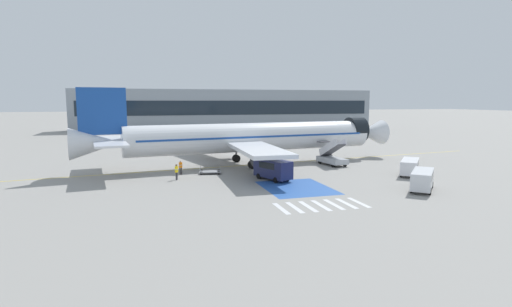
{
  "coord_description": "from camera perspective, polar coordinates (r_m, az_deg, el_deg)",
  "views": [
    {
      "loc": [
        -16.43,
        -52.53,
        8.86
      ],
      "look_at": [
        -1.22,
        0.3,
        1.56
      ],
      "focal_mm": 28.0,
      "sensor_mm": 36.0,
      "label": 1
    }
  ],
  "objects": [
    {
      "name": "airliner",
      "position": [
        54.97,
        -0.68,
        2.32
      ],
      "size": [
        45.42,
        31.44,
        10.39
      ],
      "rotation": [
        0.0,
        0.0,
        -1.45
      ],
      "color": "silver",
      "rests_on": "ground_plane"
    },
    {
      "name": "apron_walkway_bar_1",
      "position": [
        33.76,
        5.57,
        -7.68
      ],
      "size": [
        0.44,
        3.6,
        0.01
      ],
      "primitive_type": "cube",
      "color": "silver",
      "rests_on": "ground_plane"
    },
    {
      "name": "terminal_building",
      "position": [
        127.73,
        -3.78,
        6.31
      ],
      "size": [
        93.08,
        12.1,
        12.19
      ],
      "color": "#89939E",
      "rests_on": "ground_plane"
    },
    {
      "name": "ground_crew_1",
      "position": [
        49.0,
        -10.72,
        -1.83
      ],
      "size": [
        0.45,
        0.27,
        1.69
      ],
      "rotation": [
        0.0,
        0.0,
        3.05
      ],
      "color": "#2D2D33",
      "rests_on": "ground_plane"
    },
    {
      "name": "baggage_cart",
      "position": [
        48.99,
        -6.56,
        -2.6
      ],
      "size": [
        2.85,
        1.99,
        0.87
      ],
      "rotation": [
        0.0,
        0.0,
        4.51
      ],
      "color": "gray",
      "rests_on": "ground_plane"
    },
    {
      "name": "fuel_tanker",
      "position": [
        73.57,
        -10.04,
        1.88
      ],
      "size": [
        10.11,
        2.92,
        3.39
      ],
      "rotation": [
        0.0,
        0.0,
        -1.54
      ],
      "color": "#38383D",
      "rests_on": "ground_plane"
    },
    {
      "name": "ground_crew_0",
      "position": [
        45.67,
        -11.29,
        -2.44
      ],
      "size": [
        0.41,
        0.49,
        1.8
      ],
      "rotation": [
        0.0,
        0.0,
        4.19
      ],
      "color": "#2D2D33",
      "rests_on": "ground_plane"
    },
    {
      "name": "ground_plane",
      "position": [
        55.75,
        1.29,
        -1.58
      ],
      "size": [
        600.0,
        600.0,
        0.0
      ],
      "primitive_type": "plane",
      "color": "gray"
    },
    {
      "name": "apron_walkway_bar_3",
      "position": [
        34.69,
        9.29,
        -7.33
      ],
      "size": [
        0.44,
        3.6,
        0.01
      ],
      "primitive_type": "cube",
      "color": "silver",
      "rests_on": "ground_plane"
    },
    {
      "name": "apron_walkway_bar_4",
      "position": [
        35.21,
        11.07,
        -7.15
      ],
      "size": [
        0.44,
        3.6,
        0.01
      ],
      "primitive_type": "cube",
      "color": "silver",
      "rests_on": "ground_plane"
    },
    {
      "name": "boarding_stairs_forward",
      "position": [
        56.11,
        10.8,
        -0.64
      ],
      "size": [
        2.75,
        5.42,
        3.95
      ],
      "rotation": [
        0.0,
        0.0,
        0.12
      ],
      "color": "#ADB2BA",
      "rests_on": "ground_plane"
    },
    {
      "name": "service_van_0",
      "position": [
        51.02,
        21.13,
        -1.65
      ],
      "size": [
        4.78,
        5.13,
        1.88
      ],
      "rotation": [
        0.0,
        0.0,
        2.43
      ],
      "color": "silver",
      "rests_on": "ground_plane"
    },
    {
      "name": "apron_walkway_bar_0",
      "position": [
        33.35,
        3.63,
        -7.85
      ],
      "size": [
        0.44,
        3.6,
        0.01
      ],
      "primitive_type": "cube",
      "color": "silver",
      "rests_on": "ground_plane"
    },
    {
      "name": "service_van_2",
      "position": [
        42.91,
        22.68,
        -3.31
      ],
      "size": [
        4.94,
        5.14,
        1.99
      ],
      "rotation": [
        0.0,
        0.0,
        5.54
      ],
      "color": "silver",
      "rests_on": "ground_plane"
    },
    {
      "name": "apron_stand_patch_blue",
      "position": [
        41.23,
        5.82,
        -4.87
      ],
      "size": [
        6.65,
        8.22,
        0.01
      ],
      "primitive_type": "cube",
      "color": "#2856A8",
      "rests_on": "ground_plane"
    },
    {
      "name": "apron_walkway_bar_6",
      "position": [
        36.34,
        14.46,
        -6.78
      ],
      "size": [
        0.44,
        3.6,
        0.01
      ],
      "primitive_type": "cube",
      "color": "silver",
      "rests_on": "ground_plane"
    },
    {
      "name": "apron_leadline_yellow",
      "position": [
        55.67,
        -0.13,
        -1.59
      ],
      "size": [
        78.55,
        9.57,
        0.01
      ],
      "primitive_type": "cube",
      "rotation": [
        0.0,
        0.0,
        -1.45
      ],
      "color": "gold",
      "rests_on": "ground_plane"
    },
    {
      "name": "apron_walkway_bar_5",
      "position": [
        35.76,
        12.79,
        -6.96
      ],
      "size": [
        0.44,
        3.6,
        0.01
      ],
      "primitive_type": "cube",
      "color": "silver",
      "rests_on": "ground_plane"
    },
    {
      "name": "apron_walkway_bar_2",
      "position": [
        34.21,
        7.45,
        -7.5
      ],
      "size": [
        0.44,
        3.6,
        0.01
      ],
      "primitive_type": "cube",
      "color": "silver",
      "rests_on": "ground_plane"
    },
    {
      "name": "service_van_1",
      "position": [
        44.73,
        2.43,
        -2.09
      ],
      "size": [
        3.5,
        5.1,
        2.29
      ],
      "rotation": [
        0.0,
        0.0,
        0.39
      ],
      "color": "#1E234C",
      "rests_on": "ground_plane"
    }
  ]
}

